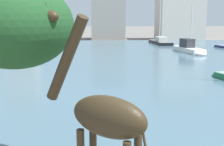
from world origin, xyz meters
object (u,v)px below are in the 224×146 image
at_px(giraffe_statue, 103,120).
at_px(sailboat_white, 190,50).
at_px(sailboat_red, 40,47).
at_px(sailboat_black, 159,42).

bearing_deg(giraffe_statue, sailboat_white, 69.60).
relative_size(sailboat_red, sailboat_black, 1.03).
bearing_deg(sailboat_red, giraffe_statue, -77.42).
bearing_deg(sailboat_red, sailboat_white, -15.44).
relative_size(giraffe_statue, sailboat_black, 0.53).
relative_size(sailboat_white, sailboat_red, 0.72).
bearing_deg(giraffe_statue, sailboat_red, 102.58).
height_order(sailboat_white, sailboat_red, sailboat_red).
height_order(giraffe_statue, sailboat_black, sailboat_black).
bearing_deg(sailboat_white, sailboat_black, 95.07).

